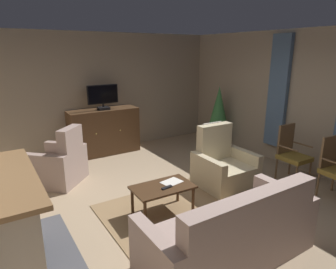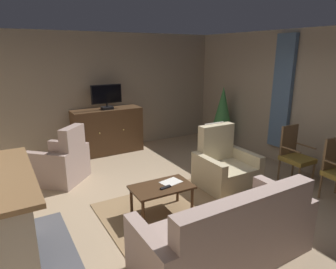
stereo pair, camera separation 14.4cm
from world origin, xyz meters
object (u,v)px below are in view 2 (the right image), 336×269
potted_plant_tall_palm_by_window (222,114)px  side_chair_mid_row (294,154)px  armchair_in_far_corner (61,164)px  tv_cabinet (108,132)px  tv_remote (166,187)px  television (107,96)px  sofa_floral (227,237)px  coffee_table (162,190)px  armchair_angled_to_table (225,168)px  fireplace (12,224)px  folded_newspaper (171,182)px

potted_plant_tall_palm_by_window → side_chair_mid_row: bearing=-96.4°
armchair_in_far_corner → tv_cabinet: bearing=40.4°
tv_remote → television: bearing=78.2°
sofa_floral → tv_cabinet: bearing=88.1°
coffee_table → armchair_in_far_corner: bearing=117.4°
tv_cabinet → armchair_angled_to_table: armchair_angled_to_table is taller
coffee_table → tv_remote: 0.11m
armchair_in_far_corner → television: bearing=39.0°
coffee_table → sofa_floral: bearing=-84.2°
sofa_floral → armchair_in_far_corner: 3.44m
fireplace → tv_cabinet: fireplace is taller
television → armchair_angled_to_table: 3.14m
television → sofa_floral: television is taller
sofa_floral → potted_plant_tall_palm_by_window: (2.79, 3.37, 0.50)m
tv_cabinet → sofa_floral: tv_cabinet is taller
sofa_floral → potted_plant_tall_palm_by_window: bearing=50.4°
coffee_table → tv_cabinet: bearing=85.0°
tv_cabinet → television: television is taller
tv_cabinet → armchair_in_far_corner: armchair_in_far_corner is taller
tv_cabinet → side_chair_mid_row: size_ratio=1.53×
coffee_table → tv_remote: (0.02, -0.09, 0.07)m
television → side_chair_mid_row: 4.11m
television → armchair_in_far_corner: bearing=-141.0°
armchair_angled_to_table → side_chair_mid_row: bearing=-23.0°
armchair_in_far_corner → folded_newspaper: bearing=-58.0°
folded_newspaper → sofa_floral: size_ratio=0.14×
television → potted_plant_tall_palm_by_window: bearing=-19.1°
television → sofa_floral: 4.42m
fireplace → sofa_floral: 2.37m
tv_remote → armchair_angled_to_table: 1.50m
fireplace → sofa_floral: (2.07, -1.14, -0.20)m
tv_remote → potted_plant_tall_palm_by_window: (2.91, 2.19, 0.37)m
tv_remote → armchair_angled_to_table: bearing=7.9°
sofa_floral → armchair_in_far_corner: (-1.15, 3.24, 0.01)m
coffee_table → armchair_angled_to_table: 1.49m
armchair_angled_to_table → potted_plant_tall_palm_by_window: potted_plant_tall_palm_by_window is taller
folded_newspaper → side_chair_mid_row: 2.50m
folded_newspaper → television: bearing=78.0°
folded_newspaper → potted_plant_tall_palm_by_window: potted_plant_tall_palm_by_window is taller
coffee_table → armchair_in_far_corner: armchair_in_far_corner is taller
sofa_floral → tv_remote: bearing=95.5°
television → potted_plant_tall_palm_by_window: 2.86m
armchair_in_far_corner → coffee_table: bearing=-62.6°
fireplace → armchair_angled_to_table: size_ratio=1.63×
coffee_table → sofa_floral: (0.13, -1.27, -0.07)m
armchair_in_far_corner → side_chair_mid_row: armchair_in_far_corner is taller
armchair_in_far_corner → side_chair_mid_row: size_ratio=1.12×
side_chair_mid_row → potted_plant_tall_palm_by_window: 2.35m
fireplace → sofa_floral: fireplace is taller
television → potted_plant_tall_palm_by_window: television is taller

